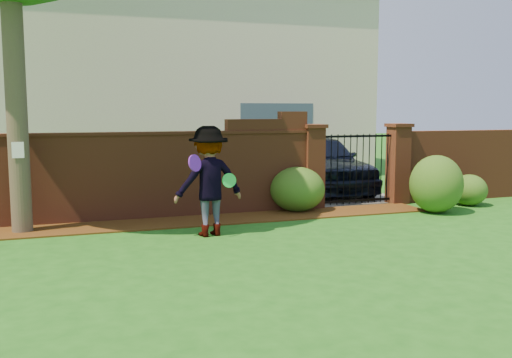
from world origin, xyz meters
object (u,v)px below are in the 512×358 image
object	(u,v)px
car	(320,163)
frisbee_purple	(195,163)
frisbee_green	(229,180)
man	(209,181)

from	to	relation	value
car	frisbee_purple	world-z (taller)	car
frisbee_purple	frisbee_green	xyz separation A→B (m)	(0.65, 0.21, -0.34)
car	frisbee_purple	bearing A→B (deg)	-133.94
man	frisbee_purple	size ratio (longest dim) A/B	6.66
frisbee_purple	frisbee_green	distance (m)	0.76
car	man	world-z (taller)	man
car	frisbee_purple	size ratio (longest dim) A/B	16.07
man	frisbee_green	bearing A→B (deg)	151.73
car	frisbee_green	distance (m)	5.65
car	frisbee_green	xyz separation A→B (m)	(-3.76, -4.21, 0.19)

